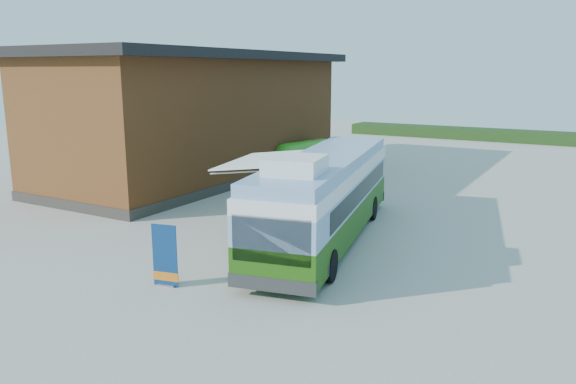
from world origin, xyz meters
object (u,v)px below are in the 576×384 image
Objects in this scene: slurry_tanker at (305,154)px; picnic_table at (317,214)px; bus at (326,194)px; person_a at (306,173)px; person_b at (265,202)px; banner at (165,261)px.

picnic_table is at bearing -45.13° from slurry_tanker.
slurry_tanker is at bearing 109.34° from bus.
person_a is 0.34× the size of slurry_tanker.
person_b is at bearing -55.72° from slurry_tanker.
bus is 2.41× the size of slurry_tanker.
bus is at bearing 59.98° from banner.
person_a is at bearing 110.65° from bus.
bus is 4.06m from person_b.
bus is 2.52m from picnic_table.
person_a is at bearing -46.92° from slurry_tanker.
person_b is at bearing 146.03° from bus.
bus is 6.57× the size of banner.
person_b is (-1.49, 8.04, 0.01)m from banner.
banner is at bearing -129.09° from person_a.
picnic_table is 2.44m from person_b.
bus is at bearing 77.06° from person_b.
picnic_table is at bearing 113.07° from bus.
slurry_tanker reaches higher than banner.
bus reaches higher than banner.
bus is 7.17× the size of person_a.
picnic_table is at bearing 106.00° from person_b.
banner is at bearing 19.67° from person_b.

